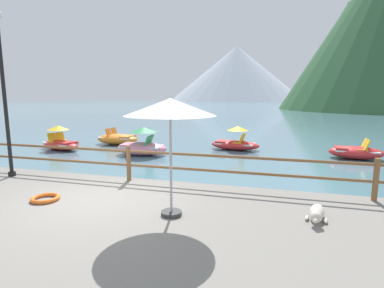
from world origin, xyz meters
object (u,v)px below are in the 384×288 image
at_px(life_ring, 45,198).
at_px(pedal_boat_0, 60,142).
at_px(pedal_boat_3, 356,152).
at_px(beach_umbrella, 170,109).
at_px(dog_resting, 317,213).
at_px(pedal_boat_2, 142,146).
at_px(pedal_boat_4, 235,142).
at_px(pedal_boat_1, 118,139).
at_px(lamp_post, 3,80).

xyz_separation_m(life_ring, pedal_boat_0, (-5.57, 7.32, -0.07)).
bearing_deg(pedal_boat_3, beach_umbrella, -120.45).
height_order(beach_umbrella, pedal_boat_0, beach_umbrella).
relative_size(beach_umbrella, dog_resting, 2.10).
bearing_deg(beach_umbrella, life_ring, 179.37).
bearing_deg(pedal_boat_3, dog_resting, -106.92).
relative_size(pedal_boat_2, pedal_boat_4, 0.97).
height_order(pedal_boat_0, pedal_boat_4, pedal_boat_0).
xyz_separation_m(beach_umbrella, pedal_boat_0, (-8.53, 7.36, -2.08)).
xyz_separation_m(pedal_boat_1, pedal_boat_4, (6.52, 0.10, 0.06)).
relative_size(dog_resting, pedal_boat_4, 0.42).
distance_m(pedal_boat_1, pedal_boat_2, 3.56).
relative_size(lamp_post, dog_resting, 4.25).
bearing_deg(pedal_boat_2, pedal_boat_1, 137.17).
bearing_deg(beach_umbrella, pedal_boat_0, 139.23).
bearing_deg(pedal_boat_1, life_ring, -69.24).
height_order(pedal_boat_0, pedal_boat_1, pedal_boat_0).
height_order(life_ring, pedal_boat_2, pedal_boat_2).
bearing_deg(pedal_boat_3, pedal_boat_4, 171.08).
bearing_deg(beach_umbrella, lamp_post, 164.69).
distance_m(pedal_boat_1, pedal_boat_4, 6.52).
height_order(lamp_post, life_ring, lamp_post).
bearing_deg(pedal_boat_3, pedal_boat_1, 176.45).
relative_size(lamp_post, pedal_boat_0, 1.67).
bearing_deg(pedal_boat_4, beach_umbrella, -89.64).
xyz_separation_m(pedal_boat_0, pedal_boat_3, (13.74, 1.50, -0.08)).
distance_m(life_ring, pedal_boat_2, 7.21).
distance_m(pedal_boat_1, pedal_boat_3, 11.81).
bearing_deg(pedal_boat_2, life_ring, -81.90).
xyz_separation_m(lamp_post, pedal_boat_2, (1.41, 5.70, -2.68)).
distance_m(life_ring, pedal_boat_0, 9.20).
relative_size(lamp_post, pedal_boat_3, 2.04).
height_order(dog_resting, pedal_boat_1, pedal_boat_1).
bearing_deg(lamp_post, pedal_boat_0, 118.15).
height_order(pedal_boat_3, pedal_boat_4, pedal_boat_4).
distance_m(pedal_boat_3, pedal_boat_4, 5.33).
height_order(beach_umbrella, pedal_boat_3, beach_umbrella).
relative_size(lamp_post, pedal_boat_4, 1.79).
xyz_separation_m(beach_umbrella, pedal_boat_2, (-3.98, 7.17, -2.02)).
distance_m(lamp_post, dog_resting, 8.52).
xyz_separation_m(lamp_post, pedal_boat_0, (-3.15, 5.88, -2.74)).
height_order(beach_umbrella, dog_resting, beach_umbrella).
distance_m(lamp_post, pedal_boat_3, 13.21).
distance_m(lamp_post, pedal_boat_2, 6.45).
xyz_separation_m(lamp_post, pedal_boat_3, (10.59, 7.38, -2.82)).
bearing_deg(pedal_boat_4, pedal_boat_2, -147.34).
xyz_separation_m(pedal_boat_2, pedal_boat_4, (3.92, 2.51, -0.06)).
xyz_separation_m(dog_resting, pedal_boat_3, (2.53, 8.32, -0.23)).
bearing_deg(pedal_boat_4, life_ring, -106.73).
bearing_deg(pedal_boat_2, pedal_boat_3, 10.39).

